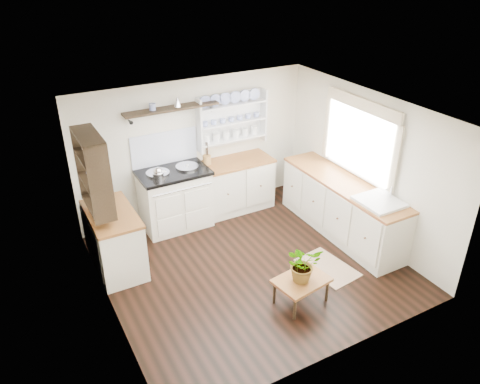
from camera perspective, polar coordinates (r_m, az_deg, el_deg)
name	(u,v)px	position (r m, az deg, el deg)	size (l,w,h in m)	color
floor	(251,265)	(6.88, 1.36, -8.89)	(4.00, 3.80, 0.01)	black
wall_back	(195,148)	(7.80, -5.55, 5.40)	(4.00, 0.02, 2.30)	beige
wall_right	(366,166)	(7.37, 15.09, 3.13)	(0.02, 3.80, 2.30)	beige
wall_left	(102,235)	(5.66, -16.42, -5.05)	(0.02, 3.80, 2.30)	beige
ceiling	(253,113)	(5.80, 1.61, 9.60)	(4.00, 3.80, 0.01)	white
window	(360,137)	(7.28, 14.41, 6.46)	(0.08, 1.55, 1.22)	white
aga_cooker	(175,198)	(7.63, -7.96, -0.71)	(1.10, 0.76, 1.02)	white
back_cabinets	(235,184)	(8.07, -0.57, 0.97)	(1.27, 0.63, 0.90)	beige
right_cabinets	(341,207)	(7.55, 12.27, -1.77)	(0.62, 2.43, 0.90)	beige
belfast_sink	(378,209)	(6.93, 16.49, -2.00)	(0.55, 0.60, 0.45)	white
left_cabinets	(115,240)	(6.82, -15.05, -5.63)	(0.62, 1.13, 0.90)	beige
plate_rack	(230,119)	(7.88, -1.20, 8.93)	(1.20, 0.22, 0.90)	white
high_shelf	(172,109)	(7.29, -8.35, 9.97)	(1.50, 0.29, 0.16)	black
left_shelving	(93,172)	(6.28, -17.48, 2.38)	(0.28, 0.80, 1.05)	black
kettle	(158,174)	(7.20, -9.96, 2.13)	(0.18, 0.18, 0.22)	silver
utensil_crock	(207,160)	(7.72, -4.05, 3.92)	(0.14, 0.14, 0.16)	#A0723B
center_table	(302,282)	(6.11, 7.51, -10.85)	(0.74, 0.58, 0.36)	brown
potted_plant	(303,264)	(5.94, 7.68, -8.67)	(0.44, 0.38, 0.49)	#3F7233
floor_rug	(328,268)	(6.93, 10.63, -9.04)	(0.55, 0.85, 0.02)	brown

